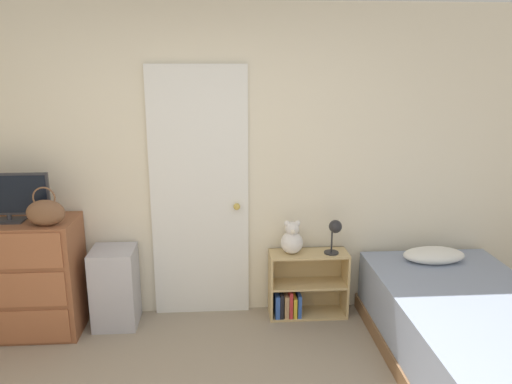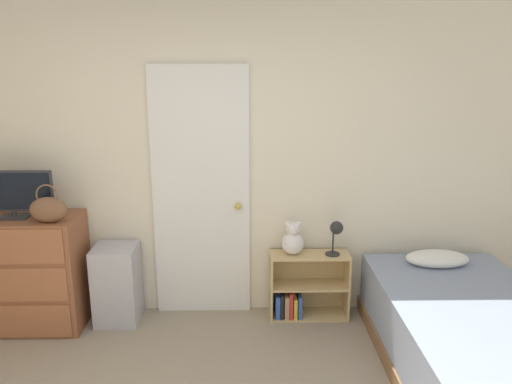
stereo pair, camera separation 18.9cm
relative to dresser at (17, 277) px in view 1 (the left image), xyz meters
The scene contains 10 objects.
wall_back 1.72m from the dresser, 10.96° to the left, with size 10.00×0.06×2.55m.
door_closed 1.57m from the dresser, ahead, with size 0.80×0.09×2.09m.
dresser is the anchor object (origin of this frame).
tv 0.66m from the dresser, 54.58° to the right, with size 0.63×0.16×0.37m.
handbag 0.67m from the dresser, 22.61° to the right, with size 0.28×0.13×0.30m.
storage_bin 0.75m from the dresser, ahead, with size 0.35×0.35×0.65m.
bookshelf 2.29m from the dresser, ahead, with size 0.65×0.25×0.56m.
teddy_bear 2.20m from the dresser, ahead, with size 0.19×0.19×0.28m.
desk_lamp 2.55m from the dresser, ahead, with size 0.14×0.13×0.29m.
bed 3.41m from the dresser, 11.98° to the right, with size 1.12×1.91×0.63m.
Camera 1 is at (0.13, -1.89, 2.09)m, focal length 35.00 mm.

